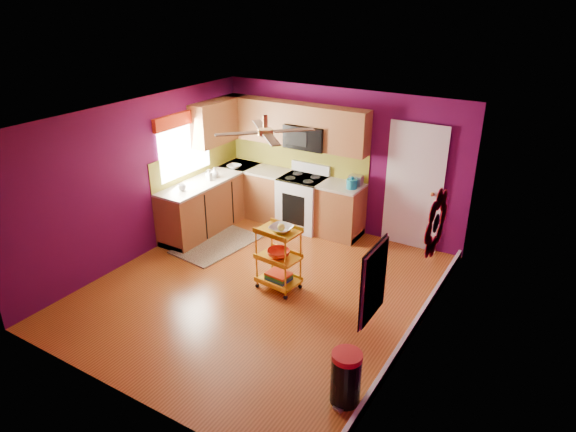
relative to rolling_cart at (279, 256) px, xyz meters
The scene contains 18 objects.
ground 0.60m from the rolling_cart, 143.11° to the right, with size 5.00×5.00×0.00m, color brown.
room_envelope 1.12m from the rolling_cart, 139.38° to the right, with size 4.54×5.04×2.52m.
lower_cabinets 2.28m from the rolling_cart, 133.33° to the left, with size 2.81×2.31×0.94m.
electric_range 2.15m from the rolling_cart, 110.83° to the left, with size 0.76×0.66×1.13m.
upper_cabinetry 2.79m from the rolling_cart, 125.94° to the left, with size 2.80×2.30×1.26m.
left_window 2.86m from the rolling_cart, 159.94° to the left, with size 0.08×1.35×1.08m.
panel_door 2.62m from the rolling_cart, 63.78° to the left, with size 0.95×0.11×2.15m.
right_wall_art 2.26m from the rolling_cart, 13.96° to the right, with size 0.04×2.74×1.04m.
ceiling_fan 1.77m from the rolling_cart, 169.86° to the left, with size 1.01×1.01×0.26m.
shag_rug 1.82m from the rolling_cart, 159.60° to the left, with size 0.87×1.42×0.02m, color black.
rolling_cart is the anchor object (origin of this frame).
trash_can 2.35m from the rolling_cart, 40.55° to the right, with size 0.38×0.39×0.61m.
teal_kettle 2.05m from the rolling_cart, 84.67° to the left, with size 0.18×0.18×0.21m.
toaster 2.21m from the rolling_cart, 85.09° to the left, with size 0.22×0.15×0.18m, color beige.
soap_bottle_a 2.40m from the rolling_cart, 153.17° to the left, with size 0.09×0.09×0.20m, color #EA3F72.
soap_bottle_b 2.48m from the rolling_cart, 149.78° to the left, with size 0.14×0.14×0.18m, color white.
counter_dish 2.82m from the rolling_cart, 139.45° to the left, with size 0.24×0.24×0.06m, color white.
counter_cup 2.25m from the rolling_cart, 168.35° to the left, with size 0.13×0.13×0.10m, color white.
Camera 1 is at (3.64, -5.22, 4.00)m, focal length 32.00 mm.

